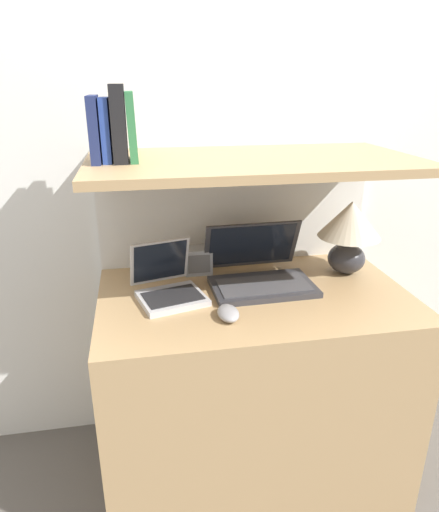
{
  "coord_description": "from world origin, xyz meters",
  "views": [
    {
      "loc": [
        -0.38,
        -1.07,
        1.48
      ],
      "look_at": [
        -0.13,
        0.32,
        0.93
      ],
      "focal_mm": 32.0,
      "sensor_mm": 36.0,
      "label": 1
    }
  ],
  "objects_px": {
    "table_lamp": "(349,229)",
    "laptop_small": "(168,286)",
    "book_blue": "(106,130)",
    "computer_mouse": "(228,313)",
    "book_navy": "(95,129)",
    "book_black": "(119,124)",
    "book_green": "(132,127)",
    "laptop_large": "(259,273)",
    "router_box": "(198,260)"
  },
  "relations": [
    {
      "from": "book_blue",
      "to": "book_green",
      "type": "height_order",
      "value": "book_green"
    },
    {
      "from": "laptop_large",
      "to": "laptop_small",
      "type": "relative_size",
      "value": 1.32
    },
    {
      "from": "table_lamp",
      "to": "book_black",
      "type": "distance_m",
      "value": 0.91
    },
    {
      "from": "computer_mouse",
      "to": "book_black",
      "type": "relative_size",
      "value": 0.49
    },
    {
      "from": "book_navy",
      "to": "book_black",
      "type": "relative_size",
      "value": 0.86
    },
    {
      "from": "book_green",
      "to": "computer_mouse",
      "type": "bearing_deg",
      "value": -40.64
    },
    {
      "from": "book_green",
      "to": "laptop_small",
      "type": "bearing_deg",
      "value": -22.78
    },
    {
      "from": "laptop_small",
      "to": "book_black",
      "type": "distance_m",
      "value": 0.55
    },
    {
      "from": "book_blue",
      "to": "book_black",
      "type": "relative_size",
      "value": 0.83
    },
    {
      "from": "laptop_small",
      "to": "laptop_large",
      "type": "bearing_deg",
      "value": 7.98
    },
    {
      "from": "book_navy",
      "to": "table_lamp",
      "type": "bearing_deg",
      "value": 3.61
    },
    {
      "from": "laptop_large",
      "to": "computer_mouse",
      "type": "xyz_separation_m",
      "value": [
        -0.16,
        -0.23,
        -0.03
      ]
    },
    {
      "from": "table_lamp",
      "to": "computer_mouse",
      "type": "bearing_deg",
      "value": -151.79
    },
    {
      "from": "laptop_large",
      "to": "computer_mouse",
      "type": "height_order",
      "value": "laptop_large"
    },
    {
      "from": "table_lamp",
      "to": "book_black",
      "type": "height_order",
      "value": "book_black"
    },
    {
      "from": "book_green",
      "to": "book_blue",
      "type": "bearing_deg",
      "value": 180.0
    },
    {
      "from": "table_lamp",
      "to": "book_black",
      "type": "relative_size",
      "value": 1.25
    },
    {
      "from": "computer_mouse",
      "to": "laptop_large",
      "type": "bearing_deg",
      "value": 55.29
    },
    {
      "from": "computer_mouse",
      "to": "router_box",
      "type": "xyz_separation_m",
      "value": [
        -0.04,
        0.38,
        0.03
      ]
    },
    {
      "from": "router_box",
      "to": "book_blue",
      "type": "bearing_deg",
      "value": -151.97
    },
    {
      "from": "table_lamp",
      "to": "computer_mouse",
      "type": "xyz_separation_m",
      "value": [
        -0.52,
        -0.28,
        -0.16
      ]
    },
    {
      "from": "book_blue",
      "to": "table_lamp",
      "type": "bearing_deg",
      "value": 3.75
    },
    {
      "from": "laptop_large",
      "to": "book_blue",
      "type": "height_order",
      "value": "book_blue"
    },
    {
      "from": "book_blue",
      "to": "laptop_large",
      "type": "bearing_deg",
      "value": 1.19
    },
    {
      "from": "book_navy",
      "to": "laptop_large",
      "type": "bearing_deg",
      "value": 1.12
    },
    {
      "from": "laptop_small",
      "to": "book_navy",
      "type": "relative_size",
      "value": 1.45
    },
    {
      "from": "laptop_small",
      "to": "computer_mouse",
      "type": "xyz_separation_m",
      "value": [
        0.17,
        -0.19,
        -0.02
      ]
    },
    {
      "from": "table_lamp",
      "to": "laptop_large",
      "type": "relative_size",
      "value": 0.76
    },
    {
      "from": "laptop_large",
      "to": "laptop_small",
      "type": "height_order",
      "value": "laptop_large"
    },
    {
      "from": "router_box",
      "to": "book_blue",
      "type": "xyz_separation_m",
      "value": [
        -0.29,
        -0.16,
        0.51
      ]
    },
    {
      "from": "table_lamp",
      "to": "router_box",
      "type": "distance_m",
      "value": 0.59
    },
    {
      "from": "laptop_small",
      "to": "computer_mouse",
      "type": "relative_size",
      "value": 2.56
    },
    {
      "from": "computer_mouse",
      "to": "book_green",
      "type": "height_order",
      "value": "book_green"
    },
    {
      "from": "book_navy",
      "to": "book_black",
      "type": "bearing_deg",
      "value": 0.0
    },
    {
      "from": "laptop_small",
      "to": "computer_mouse",
      "type": "bearing_deg",
      "value": -47.16
    },
    {
      "from": "router_box",
      "to": "book_navy",
      "type": "relative_size",
      "value": 0.53
    },
    {
      "from": "computer_mouse",
      "to": "book_blue",
      "type": "relative_size",
      "value": 0.58
    },
    {
      "from": "table_lamp",
      "to": "book_blue",
      "type": "distance_m",
      "value": 0.94
    },
    {
      "from": "table_lamp",
      "to": "book_green",
      "type": "distance_m",
      "value": 0.87
    },
    {
      "from": "table_lamp",
      "to": "laptop_small",
      "type": "bearing_deg",
      "value": -172.38
    },
    {
      "from": "table_lamp",
      "to": "router_box",
      "type": "xyz_separation_m",
      "value": [
        -0.56,
        0.1,
        -0.13
      ]
    },
    {
      "from": "table_lamp",
      "to": "laptop_small",
      "type": "xyz_separation_m",
      "value": [
        -0.69,
        -0.09,
        -0.14
      ]
    },
    {
      "from": "computer_mouse",
      "to": "router_box",
      "type": "distance_m",
      "value": 0.38
    },
    {
      "from": "book_blue",
      "to": "book_black",
      "type": "height_order",
      "value": "book_black"
    },
    {
      "from": "book_navy",
      "to": "book_green",
      "type": "distance_m",
      "value": 0.11
    },
    {
      "from": "table_lamp",
      "to": "book_blue",
      "type": "height_order",
      "value": "book_blue"
    },
    {
      "from": "laptop_large",
      "to": "book_green",
      "type": "distance_m",
      "value": 0.67
    },
    {
      "from": "book_navy",
      "to": "book_blue",
      "type": "height_order",
      "value": "book_navy"
    },
    {
      "from": "router_box",
      "to": "computer_mouse",
      "type": "bearing_deg",
      "value": -83.47
    },
    {
      "from": "book_black",
      "to": "book_green",
      "type": "xyz_separation_m",
      "value": [
        0.04,
        -0.0,
        -0.01
      ]
    }
  ]
}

